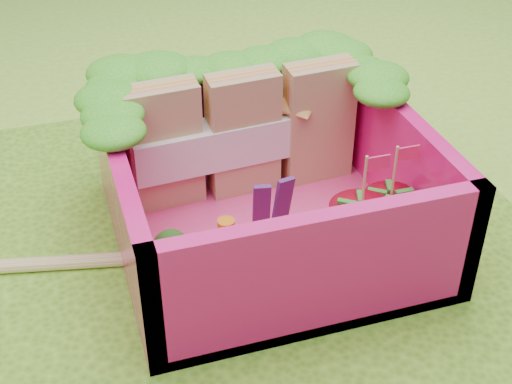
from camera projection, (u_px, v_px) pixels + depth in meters
The scene contains 12 objects.
ground at pixel (241, 236), 3.25m from camera, with size 14.00×14.00×0.00m, color #8DC637.
placemat at pixel (241, 234), 3.25m from camera, with size 2.60×2.60×0.03m, color #579221.
bento_floor at pixel (266, 231), 3.19m from camera, with size 1.30×1.30×0.05m, color #EC3C82.
bento_box at pixel (267, 185), 3.05m from camera, with size 1.30×1.30×0.55m.
lettuce_ruffle at pixel (236, 71), 3.22m from camera, with size 1.43×0.77×0.11m.
sandwich_stack at pixel (245, 134), 3.29m from camera, with size 1.08×0.24×0.59m.
broccoli at pixel (184, 257), 2.73m from camera, with size 0.31×0.31×0.26m.
carrot_sticks at pixel (226, 253), 2.82m from camera, with size 0.09×0.11×0.28m.
purple_wedges at pixel (271, 215), 2.93m from camera, with size 0.16×0.05×0.38m.
strawberry_left at pixel (359, 232), 2.92m from camera, with size 0.27×0.27×0.51m.
strawberry_right at pixel (389, 217), 3.03m from camera, with size 0.23×0.23×0.47m.
snap_peas at pixel (368, 238), 3.07m from camera, with size 0.61×0.54×0.05m.
Camera 1 is at (-0.71, -2.47, 2.01)m, focal length 50.00 mm.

